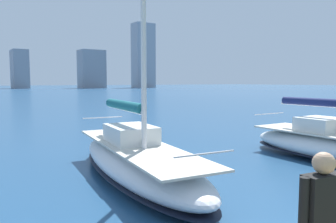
{
  "coord_description": "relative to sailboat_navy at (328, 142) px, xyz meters",
  "views": [
    {
      "loc": [
        5.81,
        1.56,
        3.06
      ],
      "look_at": [
        0.51,
        -6.31,
        2.2
      ],
      "focal_mm": 35.0,
      "sensor_mm": 36.0,
      "label": 1
    }
  ],
  "objects": [
    {
      "name": "person_black_shirt",
      "position": [
        9.28,
        5.24,
        0.98
      ],
      "size": [
        0.63,
        0.26,
        1.74
      ],
      "color": "#4C473D",
      "rests_on": "dock_pier"
    },
    {
      "name": "sailboat_navy",
      "position": [
        0.0,
        0.0,
        0.0
      ],
      "size": [
        2.88,
        6.82,
        12.13
      ],
      "color": "silver",
      "rests_on": "ground"
    },
    {
      "name": "sailboat_teal",
      "position": [
        7.63,
        -1.91,
        -0.01
      ],
      "size": [
        3.31,
        8.76,
        10.68
      ],
      "color": "white",
      "rests_on": "ground"
    }
  ]
}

